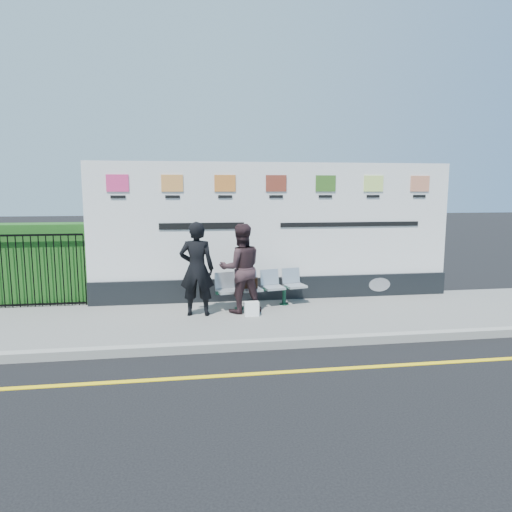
% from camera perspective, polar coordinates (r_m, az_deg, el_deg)
% --- Properties ---
extents(ground, '(80.00, 80.00, 0.00)m').
position_cam_1_polar(ground, '(6.63, 4.43, -14.25)').
color(ground, black).
extents(pavement, '(14.00, 3.00, 0.12)m').
position_cam_1_polar(pavement, '(8.93, 0.82, -7.81)').
color(pavement, slate).
rests_on(pavement, ground).
extents(kerb, '(14.00, 0.18, 0.14)m').
position_cam_1_polar(kerb, '(7.52, 2.71, -10.88)').
color(kerb, gray).
rests_on(kerb, ground).
extents(yellow_line, '(14.00, 0.10, 0.01)m').
position_cam_1_polar(yellow_line, '(6.63, 4.43, -14.22)').
color(yellow_line, yellow).
rests_on(yellow_line, ground).
extents(billboard, '(8.00, 0.30, 3.00)m').
position_cam_1_polar(billboard, '(10.06, 2.40, 1.92)').
color(billboard, black).
rests_on(billboard, pavement).
extents(hedge, '(2.35, 0.70, 1.70)m').
position_cam_1_polar(hedge, '(10.86, -25.45, -0.81)').
color(hedge, '#1E5319').
rests_on(hedge, pavement).
extents(railing, '(2.05, 0.06, 1.54)m').
position_cam_1_polar(railing, '(10.45, -26.13, -1.63)').
color(railing, black).
rests_on(railing, pavement).
extents(bench, '(1.97, 0.88, 0.41)m').
position_cam_1_polar(bench, '(9.52, 0.77, -5.14)').
color(bench, silver).
rests_on(bench, pavement).
extents(woman_left, '(0.72, 0.52, 1.82)m').
position_cam_1_polar(woman_left, '(8.82, -7.41, -1.60)').
color(woman_left, black).
rests_on(woman_left, pavement).
extents(woman_right, '(0.92, 0.76, 1.76)m').
position_cam_1_polar(woman_right, '(8.98, -1.92, -1.55)').
color(woman_right, '#311F23').
rests_on(woman_right, pavement).
extents(handbag_brown, '(0.30, 0.17, 0.22)m').
position_cam_1_polar(handbag_brown, '(9.37, -0.65, -3.39)').
color(handbag_brown, black).
rests_on(handbag_brown, bench).
extents(carrier_bag_white, '(0.27, 0.16, 0.27)m').
position_cam_1_polar(carrier_bag_white, '(8.86, -0.55, -6.61)').
color(carrier_bag_white, white).
rests_on(carrier_bag_white, pavement).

